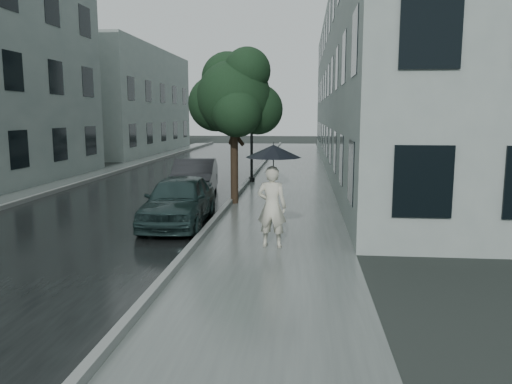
# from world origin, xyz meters

# --- Properties ---
(ground) EXTENTS (120.00, 120.00, 0.00)m
(ground) POSITION_xyz_m (0.00, 0.00, 0.00)
(ground) COLOR black
(ground) RESTS_ON ground
(sidewalk) EXTENTS (3.50, 60.00, 0.01)m
(sidewalk) POSITION_xyz_m (0.25, 12.00, 0.00)
(sidewalk) COLOR slate
(sidewalk) RESTS_ON ground
(kerb_near) EXTENTS (0.15, 60.00, 0.15)m
(kerb_near) POSITION_xyz_m (-1.57, 12.00, 0.07)
(kerb_near) COLOR slate
(kerb_near) RESTS_ON ground
(asphalt_road) EXTENTS (6.85, 60.00, 0.00)m
(asphalt_road) POSITION_xyz_m (-5.08, 12.00, 0.00)
(asphalt_road) COLOR black
(asphalt_road) RESTS_ON ground
(kerb_far) EXTENTS (0.15, 60.00, 0.15)m
(kerb_far) POSITION_xyz_m (-8.57, 12.00, 0.07)
(kerb_far) COLOR slate
(kerb_far) RESTS_ON ground
(sidewalk_far) EXTENTS (1.70, 60.00, 0.01)m
(sidewalk_far) POSITION_xyz_m (-9.50, 12.00, 0.00)
(sidewalk_far) COLOR #4C5451
(sidewalk_far) RESTS_ON ground
(building_near) EXTENTS (7.02, 36.00, 9.00)m
(building_near) POSITION_xyz_m (5.47, 19.50, 4.50)
(building_near) COLOR #8F9C96
(building_near) RESTS_ON ground
(building_far_b) EXTENTS (7.02, 18.00, 8.00)m
(building_far_b) POSITION_xyz_m (-13.77, 30.00, 4.00)
(building_far_b) COLOR #8F9C96
(building_far_b) RESTS_ON ground
(pedestrian) EXTENTS (0.73, 0.54, 1.84)m
(pedestrian) POSITION_xyz_m (0.16, 2.00, 0.93)
(pedestrian) COLOR beige
(pedestrian) RESTS_ON sidewalk
(umbrella) EXTENTS (1.53, 1.53, 1.42)m
(umbrella) POSITION_xyz_m (0.20, 1.96, 2.17)
(umbrella) COLOR black
(umbrella) RESTS_ON ground
(street_tree) EXTENTS (3.18, 2.89, 5.09)m
(street_tree) POSITION_xyz_m (-1.45, 7.56, 3.54)
(street_tree) COLOR #332619
(street_tree) RESTS_ON ground
(lamp_post) EXTENTS (0.85, 0.32, 4.77)m
(lamp_post) POSITION_xyz_m (-1.61, 12.92, 2.74)
(lamp_post) COLOR black
(lamp_post) RESTS_ON ground
(car_near) EXTENTS (1.72, 4.02, 1.35)m
(car_near) POSITION_xyz_m (-2.47, 4.00, 0.68)
(car_near) COLOR #1B2E2D
(car_near) RESTS_ON ground
(car_far) EXTENTS (1.87, 4.24, 1.35)m
(car_far) POSITION_xyz_m (-3.09, 8.72, 0.68)
(car_far) COLOR #222427
(car_far) RESTS_ON ground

